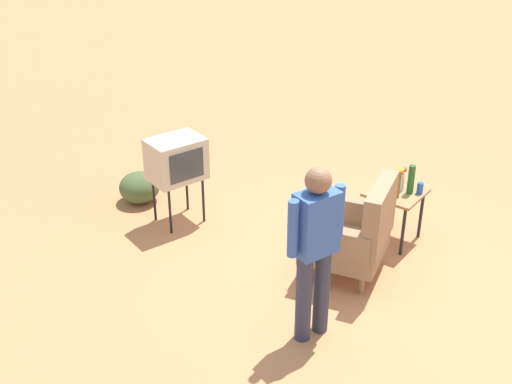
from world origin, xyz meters
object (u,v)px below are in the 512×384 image
(armchair, at_px, (356,232))
(flower_vase, at_px, (400,177))
(soda_can_blue, at_px, (420,188))
(bottle_wine_green, at_px, (411,179))
(tv_on_stand, at_px, (176,160))
(soda_can_red, at_px, (393,179))
(side_table, at_px, (395,198))
(person_standing, at_px, (315,244))
(bottle_tall_amber, at_px, (397,184))

(armchair, xyz_separation_m, flower_vase, (-0.91, 0.02, 0.25))
(soda_can_blue, distance_m, bottle_wine_green, 0.14)
(tv_on_stand, relative_size, bottle_wine_green, 3.22)
(soda_can_red, bearing_deg, flower_vase, 51.87)
(soda_can_blue, height_order, soda_can_red, same)
(soda_can_red, height_order, flower_vase, flower_vase)
(tv_on_stand, height_order, bottle_wine_green, tv_on_stand)
(flower_vase, bearing_deg, side_table, -10.47)
(armchair, bearing_deg, soda_can_red, -174.22)
(side_table, xyz_separation_m, person_standing, (1.89, 0.16, 0.42))
(tv_on_stand, xyz_separation_m, bottle_tall_amber, (-0.99, 2.21, -0.03))
(side_table, relative_size, soda_can_red, 4.92)
(tv_on_stand, distance_m, soda_can_blue, 2.67)
(soda_can_red, bearing_deg, side_table, 36.81)
(side_table, bearing_deg, flower_vase, 169.53)
(side_table, xyz_separation_m, bottle_tall_amber, (0.12, 0.05, 0.24))
(soda_can_blue, xyz_separation_m, bottle_wine_green, (0.05, -0.09, 0.10))
(person_standing, xyz_separation_m, flower_vase, (-1.94, -0.15, -0.19))
(soda_can_red, bearing_deg, bottle_wine_green, 68.80)
(soda_can_red, bearing_deg, person_standing, 7.37)
(person_standing, bearing_deg, soda_can_red, -172.63)
(tv_on_stand, height_order, person_standing, person_standing)
(armchair, height_order, soda_can_red, armchair)
(side_table, distance_m, soda_can_blue, 0.29)
(soda_can_red, relative_size, flower_vase, 0.46)
(armchair, distance_m, side_table, 0.86)
(tv_on_stand, distance_m, bottle_tall_amber, 2.42)
(side_table, relative_size, soda_can_blue, 4.92)
(flower_vase, bearing_deg, soda_can_red, -128.13)
(soda_can_red, bearing_deg, bottle_tall_amber, 31.42)
(person_standing, bearing_deg, flower_vase, -175.70)
(side_table, bearing_deg, bottle_wine_green, 111.04)
(tv_on_stand, xyz_separation_m, person_standing, (0.78, 2.31, 0.16))
(bottle_wine_green, distance_m, soda_can_red, 0.28)
(soda_can_blue, xyz_separation_m, flower_vase, (0.05, -0.21, 0.09))
(person_standing, height_order, flower_vase, person_standing)
(armchair, distance_m, bottle_tall_amber, 0.78)
(person_standing, relative_size, soda_can_blue, 13.44)
(bottle_tall_amber, bearing_deg, person_standing, 3.28)
(soda_can_blue, relative_size, soda_can_red, 1.00)
(soda_can_blue, xyz_separation_m, soda_can_red, (-0.04, -0.33, 0.00))
(bottle_wine_green, bearing_deg, soda_can_red, -111.20)
(armchair, relative_size, flower_vase, 4.00)
(person_standing, distance_m, soda_can_blue, 2.02)
(soda_can_blue, relative_size, bottle_tall_amber, 0.41)
(bottle_wine_green, relative_size, flower_vase, 1.21)
(armchair, relative_size, soda_can_red, 8.69)
(soda_can_blue, bearing_deg, soda_can_red, -96.76)
(tv_on_stand, xyz_separation_m, flower_vase, (-1.16, 2.17, -0.03))
(side_table, relative_size, tv_on_stand, 0.58)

